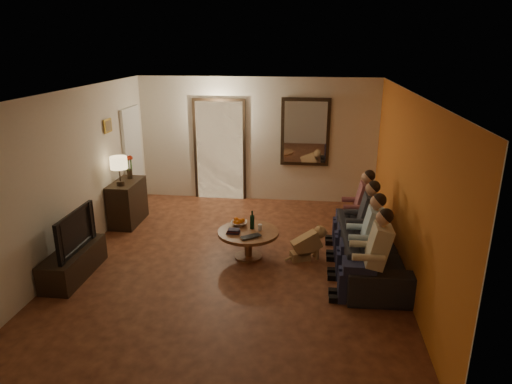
# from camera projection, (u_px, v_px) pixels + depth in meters

# --- Properties ---
(floor) EXTENTS (5.00, 6.00, 0.01)m
(floor) POSITION_uv_depth(u_px,v_px,m) (235.00, 261.00, 7.15)
(floor) COLOR #451E12
(floor) RESTS_ON ground
(ceiling) EXTENTS (5.00, 6.00, 0.01)m
(ceiling) POSITION_uv_depth(u_px,v_px,m) (232.00, 92.00, 6.33)
(ceiling) COLOR white
(ceiling) RESTS_ON back_wall
(back_wall) EXTENTS (5.00, 0.02, 2.60)m
(back_wall) POSITION_uv_depth(u_px,v_px,m) (257.00, 140.00, 9.57)
(back_wall) COLOR beige
(back_wall) RESTS_ON floor
(front_wall) EXTENTS (5.00, 0.02, 2.60)m
(front_wall) POSITION_uv_depth(u_px,v_px,m) (175.00, 283.00, 3.91)
(front_wall) COLOR beige
(front_wall) RESTS_ON floor
(left_wall) EXTENTS (0.02, 6.00, 2.60)m
(left_wall) POSITION_uv_depth(u_px,v_px,m) (74.00, 176.00, 7.02)
(left_wall) COLOR beige
(left_wall) RESTS_ON floor
(right_wall) EXTENTS (0.02, 6.00, 2.60)m
(right_wall) POSITION_uv_depth(u_px,v_px,m) (407.00, 188.00, 6.46)
(right_wall) COLOR beige
(right_wall) RESTS_ON floor
(orange_accent) EXTENTS (0.01, 6.00, 2.60)m
(orange_accent) POSITION_uv_depth(u_px,v_px,m) (407.00, 188.00, 6.46)
(orange_accent) COLOR orange
(orange_accent) RESTS_ON right_wall
(kitchen_doorway) EXTENTS (1.00, 0.06, 2.10)m
(kitchen_doorway) POSITION_uv_depth(u_px,v_px,m) (220.00, 151.00, 9.72)
(kitchen_doorway) COLOR #FFE0A5
(kitchen_doorway) RESTS_ON floor
(door_trim) EXTENTS (1.12, 0.04, 2.22)m
(door_trim) POSITION_uv_depth(u_px,v_px,m) (220.00, 151.00, 9.71)
(door_trim) COLOR black
(door_trim) RESTS_ON floor
(fridge_glimpse) EXTENTS (0.45, 0.03, 1.70)m
(fridge_glimpse) POSITION_uv_depth(u_px,v_px,m) (232.00, 158.00, 9.74)
(fridge_glimpse) COLOR silver
(fridge_glimpse) RESTS_ON floor
(mirror_frame) EXTENTS (1.00, 0.05, 1.40)m
(mirror_frame) POSITION_uv_depth(u_px,v_px,m) (305.00, 132.00, 9.35)
(mirror_frame) COLOR black
(mirror_frame) RESTS_ON back_wall
(mirror_glass) EXTENTS (0.86, 0.02, 1.26)m
(mirror_glass) POSITION_uv_depth(u_px,v_px,m) (305.00, 132.00, 9.33)
(mirror_glass) COLOR white
(mirror_glass) RESTS_ON back_wall
(white_door) EXTENTS (0.06, 0.85, 2.04)m
(white_door) POSITION_uv_depth(u_px,v_px,m) (133.00, 158.00, 9.27)
(white_door) COLOR white
(white_door) RESTS_ON floor
(framed_art) EXTENTS (0.03, 0.28, 0.24)m
(framed_art) POSITION_uv_depth(u_px,v_px,m) (108.00, 126.00, 8.07)
(framed_art) COLOR #B28C33
(framed_art) RESTS_ON left_wall
(art_canvas) EXTENTS (0.01, 0.22, 0.18)m
(art_canvas) POSITION_uv_depth(u_px,v_px,m) (108.00, 126.00, 8.07)
(art_canvas) COLOR brown
(art_canvas) RESTS_ON left_wall
(dresser) EXTENTS (0.45, 0.91, 0.81)m
(dresser) POSITION_uv_depth(u_px,v_px,m) (128.00, 202.00, 8.53)
(dresser) COLOR black
(dresser) RESTS_ON floor
(table_lamp) EXTENTS (0.30, 0.30, 0.54)m
(table_lamp) POSITION_uv_depth(u_px,v_px,m) (119.00, 171.00, 8.11)
(table_lamp) COLOR beige
(table_lamp) RESTS_ON dresser
(flower_vase) EXTENTS (0.14, 0.14, 0.44)m
(flower_vase) POSITION_uv_depth(u_px,v_px,m) (129.00, 167.00, 8.54)
(flower_vase) COLOR #B52A13
(flower_vase) RESTS_ON dresser
(tv_stand) EXTENTS (0.45, 1.24, 0.41)m
(tv_stand) POSITION_uv_depth(u_px,v_px,m) (74.00, 263.00, 6.63)
(tv_stand) COLOR black
(tv_stand) RESTS_ON floor
(tv) EXTENTS (1.03, 0.13, 0.59)m
(tv) POSITION_uv_depth(u_px,v_px,m) (69.00, 231.00, 6.47)
(tv) COLOR black
(tv) RESTS_ON tv_stand
(sofa) EXTENTS (2.27, 0.95, 0.66)m
(sofa) POSITION_uv_depth(u_px,v_px,m) (370.00, 249.00, 6.79)
(sofa) COLOR black
(sofa) RESTS_ON floor
(person_a) EXTENTS (0.60, 0.40, 1.20)m
(person_a) POSITION_uv_depth(u_px,v_px,m) (372.00, 260.00, 5.87)
(person_a) COLOR tan
(person_a) RESTS_ON sofa
(person_b) EXTENTS (0.60, 0.40, 1.20)m
(person_b) POSITION_uv_depth(u_px,v_px,m) (367.00, 240.00, 6.43)
(person_b) COLOR tan
(person_b) RESTS_ON sofa
(person_c) EXTENTS (0.60, 0.40, 1.20)m
(person_c) POSITION_uv_depth(u_px,v_px,m) (363.00, 224.00, 7.00)
(person_c) COLOR tan
(person_c) RESTS_ON sofa
(person_d) EXTENTS (0.60, 0.40, 1.20)m
(person_d) POSITION_uv_depth(u_px,v_px,m) (359.00, 211.00, 7.56)
(person_d) COLOR tan
(person_d) RESTS_ON sofa
(dog) EXTENTS (0.61, 0.43, 0.56)m
(dog) POSITION_uv_depth(u_px,v_px,m) (307.00, 243.00, 7.12)
(dog) COLOR tan
(dog) RESTS_ON floor
(coffee_table) EXTENTS (1.11, 1.11, 0.45)m
(coffee_table) POSITION_uv_depth(u_px,v_px,m) (248.00, 244.00, 7.20)
(coffee_table) COLOR brown
(coffee_table) RESTS_ON floor
(bowl) EXTENTS (0.26, 0.26, 0.06)m
(bowl) POSITION_uv_depth(u_px,v_px,m) (239.00, 223.00, 7.35)
(bowl) COLOR white
(bowl) RESTS_ON coffee_table
(oranges) EXTENTS (0.20, 0.20, 0.08)m
(oranges) POSITION_uv_depth(u_px,v_px,m) (239.00, 219.00, 7.33)
(oranges) COLOR orange
(oranges) RESTS_ON bowl
(wine_bottle) EXTENTS (0.07, 0.07, 0.31)m
(wine_bottle) POSITION_uv_depth(u_px,v_px,m) (252.00, 220.00, 7.17)
(wine_bottle) COLOR black
(wine_bottle) RESTS_ON coffee_table
(wine_glass) EXTENTS (0.06, 0.06, 0.10)m
(wine_glass) POSITION_uv_depth(u_px,v_px,m) (260.00, 227.00, 7.14)
(wine_glass) COLOR silver
(wine_glass) RESTS_ON coffee_table
(book_stack) EXTENTS (0.20, 0.15, 0.07)m
(book_stack) POSITION_uv_depth(u_px,v_px,m) (233.00, 231.00, 7.05)
(book_stack) COLOR black
(book_stack) RESTS_ON coffee_table
(laptop) EXTENTS (0.39, 0.37, 0.03)m
(laptop) POSITION_uv_depth(u_px,v_px,m) (252.00, 238.00, 6.85)
(laptop) COLOR black
(laptop) RESTS_ON coffee_table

